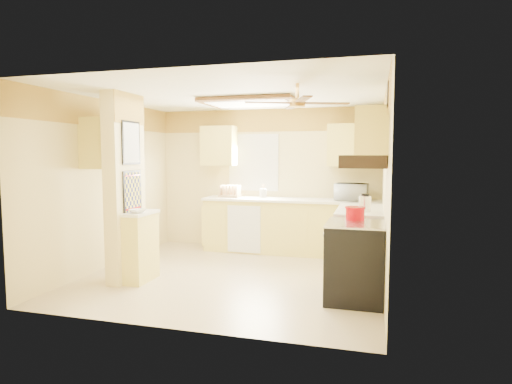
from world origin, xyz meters
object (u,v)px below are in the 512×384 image
(kettle, at_px, (365,203))
(microwave, at_px, (351,192))
(bowl, at_px, (138,211))
(stove, at_px, (355,261))
(dutch_oven, at_px, (355,213))

(kettle, bearing_deg, microwave, 100.33)
(bowl, distance_m, kettle, 3.00)
(stove, bearing_deg, dutch_oven, 95.24)
(bowl, xyz_separation_m, dutch_oven, (2.75, 0.30, 0.03))
(bowl, bearing_deg, stove, 2.42)
(bowl, bearing_deg, microwave, 40.83)
(stove, distance_m, kettle, 1.00)
(stove, relative_size, microwave, 1.80)
(dutch_oven, distance_m, kettle, 0.63)
(microwave, height_order, bowl, microwave)
(stove, xyz_separation_m, dutch_oven, (-0.02, 0.18, 0.54))
(bowl, distance_m, dutch_oven, 2.77)
(stove, relative_size, bowl, 4.62)
(bowl, relative_size, dutch_oven, 0.82)
(bowl, xyz_separation_m, kettle, (2.85, 0.92, 0.09))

